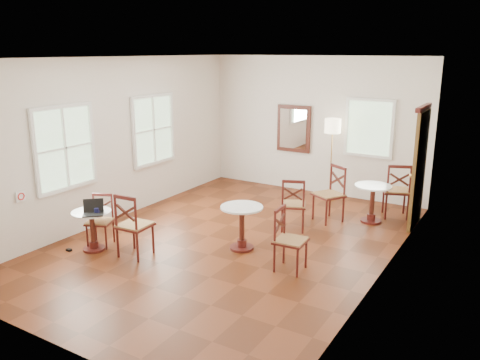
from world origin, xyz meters
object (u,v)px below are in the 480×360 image
(cafe_table_near, at_px, (92,226))
(mouse, at_px, (90,210))
(chair_back_a, at_px, (397,190))
(chair_back_b, at_px, (330,194))
(cafe_table_mid, at_px, (242,223))
(chair_mid_a, at_px, (293,204))
(power_adapter, at_px, (69,250))
(navy_mug, at_px, (97,211))
(floor_lamp, at_px, (333,131))
(laptop, at_px, (93,211))
(cafe_table_back, at_px, (372,199))
(chair_mid_b, at_px, (289,240))
(chair_near_b, at_px, (100,221))
(water_glass, at_px, (89,207))
(chair_near_a, at_px, (134,225))

(cafe_table_near, xyz_separation_m, mouse, (-0.05, 0.01, 0.26))
(chair_back_a, distance_m, chair_back_b, 1.32)
(cafe_table_mid, bearing_deg, chair_back_a, 58.92)
(chair_mid_a, bearing_deg, cafe_table_near, 23.48)
(chair_back_a, bearing_deg, power_adapter, 24.84)
(navy_mug, bearing_deg, floor_lamp, 65.90)
(laptop, bearing_deg, cafe_table_mid, -6.35)
(navy_mug, bearing_deg, cafe_table_near, 167.98)
(floor_lamp, bearing_deg, cafe_table_back, -39.08)
(chair_mid_b, xyz_separation_m, chair_back_a, (0.74, 3.17, 0.06))
(chair_near_b, distance_m, power_adapter, 0.67)
(navy_mug, xyz_separation_m, water_glass, (-0.24, 0.06, 0.01))
(chair_near_a, bearing_deg, cafe_table_mid, -143.06)
(chair_near_a, bearing_deg, water_glass, 6.40)
(mouse, bearing_deg, chair_mid_a, 23.45)
(chair_near_a, bearing_deg, laptop, 17.76)
(cafe_table_near, xyz_separation_m, chair_near_a, (0.73, 0.17, 0.10))
(mouse, bearing_deg, cafe_table_back, 23.80)
(chair_back_b, distance_m, water_glass, 4.30)
(cafe_table_near, xyz_separation_m, navy_mug, (0.16, -0.03, 0.29))
(chair_back_b, height_order, laptop, chair_back_b)
(chair_back_b, height_order, mouse, chair_back_b)
(chair_mid_a, bearing_deg, chair_mid_b, 90.21)
(chair_near_b, height_order, laptop, laptop)
(cafe_table_near, height_order, cafe_table_back, cafe_table_back)
(cafe_table_back, height_order, power_adapter, cafe_table_back)
(chair_near_b, xyz_separation_m, floor_lamp, (2.28, 4.37, 1.05))
(power_adapter, bearing_deg, navy_mug, 24.49)
(chair_mid_a, distance_m, chair_back_b, 0.89)
(cafe_table_back, xyz_separation_m, chair_near_a, (-2.70, -3.45, 0.07))
(chair_mid_b, xyz_separation_m, mouse, (-3.04, -0.95, 0.20))
(chair_near_b, xyz_separation_m, mouse, (0.00, -0.20, 0.25))
(chair_mid_b, bearing_deg, cafe_table_near, 104.18)
(cafe_table_near, distance_m, chair_near_a, 0.75)
(laptop, relative_size, mouse, 4.62)
(cafe_table_back, height_order, water_glass, water_glass)
(chair_near_b, relative_size, floor_lamp, 0.49)
(navy_mug, relative_size, water_glass, 1.02)
(cafe_table_near, distance_m, water_glass, 0.31)
(cafe_table_near, height_order, laptop, laptop)
(floor_lamp, bearing_deg, chair_mid_a, -86.71)
(cafe_table_back, height_order, laptop, laptop)
(cafe_table_near, height_order, chair_back_b, chair_back_b)
(cafe_table_back, relative_size, mouse, 8.19)
(chair_near_a, relative_size, power_adapter, 11.19)
(chair_near_a, distance_m, chair_mid_b, 2.40)
(floor_lamp, bearing_deg, chair_near_a, -108.77)
(chair_mid_b, bearing_deg, navy_mug, 105.75)
(navy_mug, bearing_deg, cafe_table_mid, 35.15)
(cafe_table_back, relative_size, floor_lamp, 0.41)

